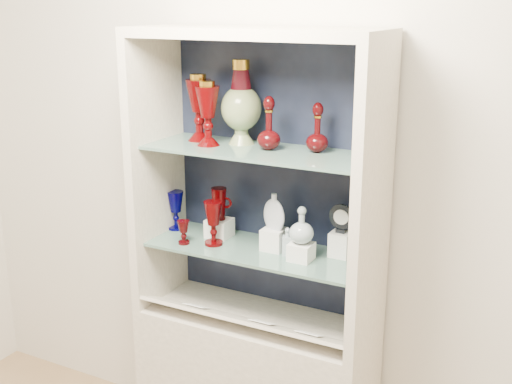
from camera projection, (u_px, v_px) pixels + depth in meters
The scene contains 29 objects.
wall_back at pixel (280, 156), 2.73m from camera, with size 3.50×0.02×2.80m, color beige.
cabinet_back_panel at pixel (277, 175), 2.72m from camera, with size 0.98×0.02×1.15m, color black.
cabinet_side_left at pixel (157, 172), 2.77m from camera, with size 0.04×0.40×1.15m, color #B9AF9C.
cabinet_side_right at pixel (372, 202), 2.35m from camera, with size 0.04×0.40×1.15m, color #B9AF9C.
cabinet_top_cap at pixel (256, 33), 2.39m from camera, with size 1.00×0.40×0.04m, color #B9AF9C.
shelf_lower at pixel (258, 250), 2.66m from camera, with size 0.92×0.34×0.01m, color slate.
shelf_upper at pixel (258, 151), 2.54m from camera, with size 0.92×0.34×0.01m, color slate.
label_ledge at pixel (244, 321), 2.62m from camera, with size 0.92×0.18×0.01m, color #B9AF9C.
label_card_0 at pixel (263, 322), 2.58m from camera, with size 0.10×0.07×0.00m, color white.
label_card_1 at pixel (309, 333), 2.49m from camera, with size 0.10×0.07×0.00m, color white.
label_card_2 at pixel (197, 306), 2.71m from camera, with size 0.10×0.07×0.00m, color white.
pedestal_lamp_left at pixel (199, 108), 2.67m from camera, with size 0.11×0.11×0.28m, color #490203, non-canonical shape.
pedestal_lamp_right at pixel (208, 114), 2.57m from camera, with size 0.10×0.10×0.26m, color #490203, non-canonical shape.
enamel_urn at pixel (241, 102), 2.60m from camera, with size 0.17×0.17×0.34m, color #0C3F15, non-canonical shape.
ruby_decanter_a at pixel (269, 120), 2.50m from camera, with size 0.09×0.09×0.24m, color #3A0506, non-canonical shape.
ruby_decanter_b at pixel (317, 126), 2.46m from camera, with size 0.09×0.09×0.21m, color #3A0506, non-canonical shape.
lidded_bowl at pixel (365, 151), 2.32m from camera, with size 0.07×0.07×0.08m, color #3A0506, non-canonical shape.
cobalt_goblet at pixel (176, 210), 2.86m from camera, with size 0.07×0.07×0.18m, color #020042, non-canonical shape.
ruby_goblet_tall at pixel (213, 223), 2.67m from camera, with size 0.08×0.08×0.19m, color #490203, non-canonical shape.
ruby_goblet_small at pixel (184, 232), 2.69m from camera, with size 0.05×0.05×0.10m, color #3A0506, non-canonical shape.
riser_ruby_pitcher at pixel (219, 228), 2.78m from camera, with size 0.10×0.10×0.08m, color silver.
ruby_pitcher at pixel (219, 204), 2.75m from camera, with size 0.10×0.07×0.14m, color #490203, non-canonical shape.
clear_square_bottle at pixel (287, 241), 2.57m from camera, with size 0.04×0.04×0.12m, color #95A8AE, non-canonical shape.
riser_flat_flask at pixel (274, 239), 2.63m from camera, with size 0.09×0.09×0.09m, color silver.
flat_flask at pixel (274, 211), 2.60m from camera, with size 0.11×0.04×0.16m, color silver, non-canonical shape.
riser_clear_round_decanter at pixel (301, 252), 2.53m from camera, with size 0.09×0.09×0.07m, color silver.
clear_round_decanter at pixel (302, 226), 2.50m from camera, with size 0.10×0.10×0.14m, color #95A8AE, non-canonical shape.
riser_cameo_medallion at pixel (340, 244), 2.56m from camera, with size 0.08×0.08×0.10m, color silver.
cameo_medallion at pixel (341, 218), 2.53m from camera, with size 0.10×0.04×0.12m, color black, non-canonical shape.
Camera 1 is at (1.13, -0.66, 2.03)m, focal length 45.00 mm.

